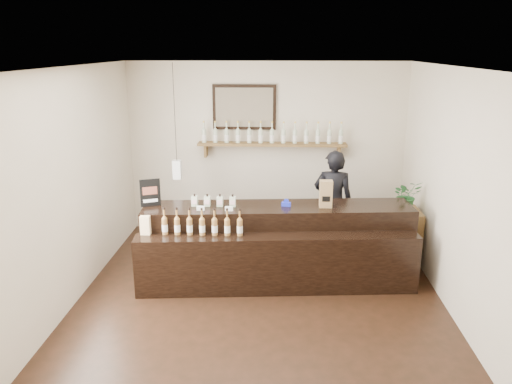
{
  "coord_description": "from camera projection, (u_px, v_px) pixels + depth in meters",
  "views": [
    {
      "loc": [
        0.22,
        -5.57,
        3.02
      ],
      "look_at": [
        -0.08,
        0.7,
        1.18
      ],
      "focal_mm": 35.0,
      "sensor_mm": 36.0,
      "label": 1
    }
  ],
  "objects": [
    {
      "name": "potted_plant",
      "position": [
        407.0,
        195.0,
        6.93
      ],
      "size": [
        0.46,
        0.42,
        0.43
      ],
      "primitive_type": "imported",
      "rotation": [
        0.0,
        0.0,
        0.23
      ],
      "color": "#265F2B",
      "rests_on": "side_cabinet"
    },
    {
      "name": "tape_dispenser",
      "position": [
        286.0,
        203.0,
        6.55
      ],
      "size": [
        0.13,
        0.06,
        0.1
      ],
      "color": "#1C29C6",
      "rests_on": "counter"
    },
    {
      "name": "promo_sign",
      "position": [
        150.0,
        193.0,
        6.52
      ],
      "size": [
        0.25,
        0.12,
        0.37
      ],
      "color": "black",
      "rests_on": "counter"
    },
    {
      "name": "paper_bag",
      "position": [
        326.0,
        194.0,
        6.49
      ],
      "size": [
        0.16,
        0.13,
        0.36
      ],
      "color": "olive",
      "rests_on": "counter"
    },
    {
      "name": "back_wall_decor",
      "position": [
        257.0,
        128.0,
        7.99
      ],
      "size": [
        2.66,
        0.96,
        1.69
      ],
      "color": "brown",
      "rests_on": "ground"
    },
    {
      "name": "room_shell",
      "position": [
        260.0,
        166.0,
        5.72
      ],
      "size": [
        5.0,
        5.0,
        5.0
      ],
      "color": "beige",
      "rests_on": "ground"
    },
    {
      "name": "counter",
      "position": [
        277.0,
        247.0,
        6.6
      ],
      "size": [
        3.6,
        1.24,
        1.16
      ],
      "color": "black",
      "rests_on": "ground"
    },
    {
      "name": "shopkeeper",
      "position": [
        333.0,
        196.0,
        7.38
      ],
      "size": [
        0.7,
        0.51,
        1.78
      ],
      "primitive_type": "imported",
      "rotation": [
        0.0,
        0.0,
        3.01
      ],
      "color": "black",
      "rests_on": "ground"
    },
    {
      "name": "side_cabinet",
      "position": [
        403.0,
        237.0,
        7.11
      ],
      "size": [
        0.41,
        0.56,
        0.81
      ],
      "color": "brown",
      "rests_on": "ground"
    },
    {
      "name": "ground",
      "position": [
        260.0,
        299.0,
        6.2
      ],
      "size": [
        5.0,
        5.0,
        0.0
      ],
      "primitive_type": "plane",
      "color": "black",
      "rests_on": "ground"
    }
  ]
}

